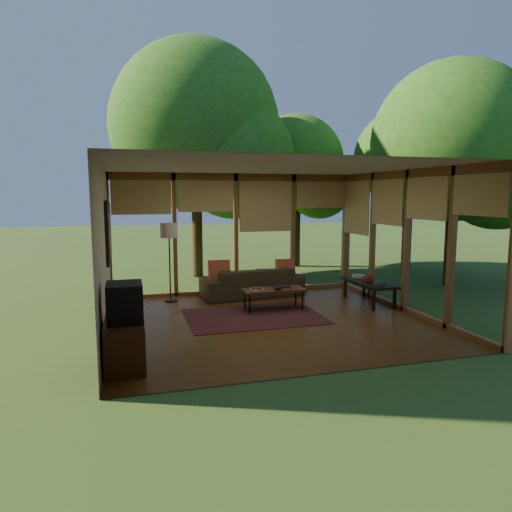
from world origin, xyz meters
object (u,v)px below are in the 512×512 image
object	(u,v)px
coffee_table	(274,291)
side_console	(369,283)
sofa	(252,282)
floor_lamp	(169,235)
media_cabinet	(125,343)
television	(125,302)

from	to	relation	value
coffee_table	side_console	world-z (taller)	side_console
coffee_table	sofa	bearing A→B (deg)	92.92
sofa	floor_lamp	bearing A→B (deg)	-6.49
media_cabinet	television	xyz separation A→B (m)	(0.02, 0.00, 0.55)
coffee_table	side_console	distance (m)	2.09
television	coffee_table	xyz separation A→B (m)	(2.76, 2.22, -0.46)
floor_lamp	coffee_table	distance (m)	2.49
floor_lamp	side_console	bearing A→B (deg)	-18.12
media_cabinet	floor_lamp	size ratio (longest dim) A/B	0.61
television	floor_lamp	distance (m)	3.70
sofa	side_console	xyz separation A→B (m)	(2.16, -1.26, 0.09)
sofa	coffee_table	distance (m)	1.30
coffee_table	side_console	bearing A→B (deg)	1.07
coffee_table	side_console	xyz separation A→B (m)	(2.09, 0.04, 0.02)
floor_lamp	coffee_table	world-z (taller)	floor_lamp
television	coffee_table	size ratio (longest dim) A/B	0.46
media_cabinet	television	size ratio (longest dim) A/B	1.82
floor_lamp	television	bearing A→B (deg)	-104.40
sofa	side_console	distance (m)	2.50
television	floor_lamp	size ratio (longest dim) A/B	0.33
media_cabinet	coffee_table	distance (m)	3.56
media_cabinet	coffee_table	xyz separation A→B (m)	(2.78, 2.22, 0.09)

